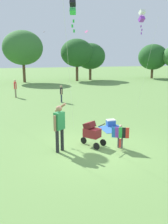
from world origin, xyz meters
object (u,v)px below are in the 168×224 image
(kite_adult_black, at_px, (73,8))
(kite_green_novelty, at_px, (142,16))
(child_with_butterfly_kite, at_px, (120,134))
(person_couple_left, at_px, (15,87))
(cooler_box, at_px, (111,123))
(person_red_shirt, at_px, (61,92))
(picnic_blanket, at_px, (112,129))
(person_adult_flyer, at_px, (59,124))
(stroller, at_px, (92,132))

(kite_adult_black, height_order, kite_green_novelty, kite_green_novelty)
(child_with_butterfly_kite, distance_m, person_couple_left, 13.90)
(kite_adult_black, relative_size, cooler_box, 13.51)
(person_red_shirt, bearing_deg, picnic_blanket, -80.52)
(child_with_butterfly_kite, height_order, person_adult_flyer, person_adult_flyer)
(child_with_butterfly_kite, relative_size, person_adult_flyer, 0.51)
(stroller, relative_size, cooler_box, 2.30)
(child_with_butterfly_kite, relative_size, stroller, 0.94)
(kite_green_novelty, distance_m, cooler_box, 7.86)
(child_with_butterfly_kite, distance_m, person_adult_flyer, 2.46)
(kite_green_novelty, distance_m, person_red_shirt, 7.87)
(child_with_butterfly_kite, distance_m, kite_green_novelty, 9.78)
(person_couple_left, bearing_deg, kite_adult_black, -74.88)
(kite_green_novelty, height_order, picnic_blanket, kite_green_novelty)
(person_adult_flyer, bearing_deg, kite_green_novelty, 44.73)
(person_red_shirt, distance_m, person_couple_left, 4.70)
(person_red_shirt, bearing_deg, cooler_box, -78.91)
(kite_green_novelty, xyz_separation_m, picnic_blanket, (-3.60, -4.38, -6.07))
(child_with_butterfly_kite, height_order, person_couple_left, person_couple_left)
(kite_adult_black, xyz_separation_m, picnic_blanket, (1.90, -0.42, -5.68))
(child_with_butterfly_kite, relative_size, kite_adult_black, 0.16)
(kite_adult_black, distance_m, cooler_box, 5.87)
(kite_adult_black, height_order, person_couple_left, kite_adult_black)
(child_with_butterfly_kite, xyz_separation_m, kite_green_novelty, (4.26, 6.89, 5.48))
(cooler_box, bearing_deg, person_couple_left, 115.15)
(person_adult_flyer, height_order, picnic_blanket, person_adult_flyer)
(stroller, xyz_separation_m, kite_adult_black, (-0.22, 2.36, 5.08))
(child_with_butterfly_kite, xyz_separation_m, kite_adult_black, (-1.24, 2.93, 5.09))
(kite_adult_black, distance_m, picnic_blanket, 6.00)
(person_adult_flyer, height_order, person_couple_left, person_adult_flyer)
(person_adult_flyer, distance_m, person_red_shirt, 9.95)
(kite_green_novelty, distance_m, person_couple_left, 11.69)
(child_with_butterfly_kite, xyz_separation_m, stroller, (-1.02, 0.57, 0.01))
(person_adult_flyer, height_order, kite_green_novelty, kite_green_novelty)
(kite_adult_black, xyz_separation_m, person_couple_left, (-2.80, 10.37, -4.78))
(person_red_shirt, bearing_deg, kite_adult_black, -95.05)
(child_with_butterfly_kite, bearing_deg, stroller, 150.78)
(child_with_butterfly_kite, height_order, person_red_shirt, person_red_shirt)
(person_red_shirt, relative_size, picnic_blanket, 1.06)
(person_couple_left, relative_size, picnic_blanket, 1.22)
(kite_green_novelty, bearing_deg, cooler_box, -132.09)
(person_couple_left, xyz_separation_m, cooler_box, (4.82, -10.26, -0.73))
(person_adult_flyer, xyz_separation_m, stroller, (1.37, 0.26, -0.49))
(kite_green_novelty, distance_m, picnic_blanket, 8.31)
(child_with_butterfly_kite, xyz_separation_m, person_red_shirt, (-0.61, 10.09, 0.19))
(child_with_butterfly_kite, distance_m, person_red_shirt, 10.11)
(picnic_blanket, height_order, cooler_box, cooler_box)
(kite_adult_black, bearing_deg, kite_green_novelty, 35.82)
(person_red_shirt, xyz_separation_m, picnic_blanket, (1.26, -7.58, -0.78))
(person_adult_flyer, xyz_separation_m, picnic_blanket, (3.05, 2.20, -1.09))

